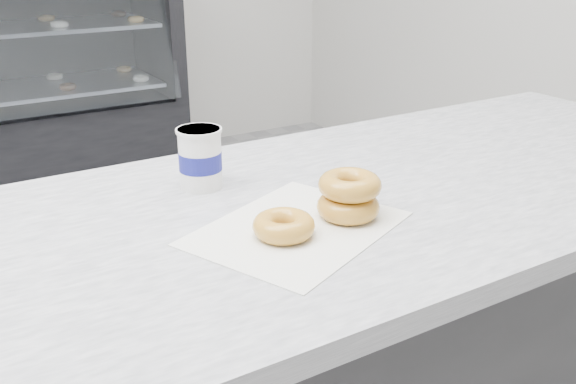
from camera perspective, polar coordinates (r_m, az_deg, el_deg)
name	(u,v)px	position (r m, az deg, el deg)	size (l,w,h in m)	color
wax_paper	(297,228)	(1.07, 0.80, -3.25)	(0.34, 0.26, 0.00)	white
donut_single	(284,226)	(1.03, -0.38, -3.01)	(0.10, 0.10, 0.04)	gold
donut_stack	(349,196)	(1.10, 5.44, -0.32)	(0.15, 0.15, 0.08)	gold
coffee_cup	(200,158)	(1.23, -7.81, 3.06)	(0.11, 0.11, 0.12)	white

